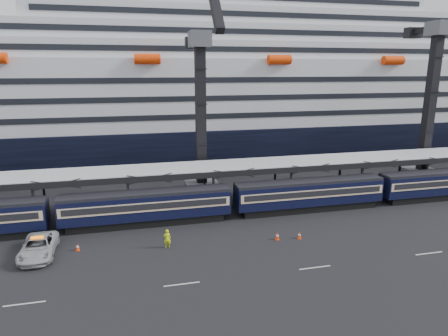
# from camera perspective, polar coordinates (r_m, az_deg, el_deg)

# --- Properties ---
(ground) EXTENTS (260.00, 260.00, 0.00)m
(ground) POSITION_cam_1_polar(r_m,az_deg,el_deg) (48.08, 25.97, -8.61)
(ground) COLOR black
(ground) RESTS_ON ground
(train) EXTENTS (133.05, 3.00, 4.05)m
(train) POSITION_cam_1_polar(r_m,az_deg,el_deg) (52.53, 15.40, -3.25)
(train) COLOR black
(train) RESTS_ON ground
(canopy) EXTENTS (130.00, 6.25, 5.53)m
(canopy) POSITION_cam_1_polar(r_m,az_deg,el_deg) (57.41, 17.75, 1.19)
(canopy) COLOR #A2A5AA
(canopy) RESTS_ON ground
(cruise_ship) EXTENTS (214.09, 28.84, 34.00)m
(cruise_ship) POSITION_cam_1_polar(r_m,az_deg,el_deg) (84.76, 6.11, 10.56)
(cruise_ship) COLOR black
(cruise_ship) RESTS_ON ground
(crane_dark_near) EXTENTS (4.50, 17.75, 35.08)m
(crane_dark_near) POSITION_cam_1_polar(r_m,az_deg,el_deg) (53.41, -3.27, 8.18)
(crane_dark_near) COLOR #4F5357
(crane_dark_near) RESTS_ON ground
(crane_dark_mid) EXTENTS (4.50, 18.24, 39.64)m
(crane_dark_mid) POSITION_cam_1_polar(r_m,az_deg,el_deg) (68.07, 27.68, 9.09)
(crane_dark_mid) COLOR #4F5357
(crane_dark_mid) RESTS_ON ground
(pickup_truck) EXTENTS (3.06, 6.50, 1.80)m
(pickup_truck) POSITION_cam_1_polar(r_m,az_deg,el_deg) (42.40, -25.00, -10.19)
(pickup_truck) COLOR #A3A6AA
(pickup_truck) RESTS_ON ground
(worker) EXTENTS (0.70, 0.47, 1.92)m
(worker) POSITION_cam_1_polar(r_m,az_deg,el_deg) (40.56, -8.12, -9.95)
(worker) COLOR #D1F50C
(worker) RESTS_ON ground
(traffic_cone_b) EXTENTS (0.37, 0.37, 0.74)m
(traffic_cone_b) POSITION_cam_1_polar(r_m,az_deg,el_deg) (42.29, -20.19, -10.56)
(traffic_cone_b) COLOR #FB3C07
(traffic_cone_b) RESTS_ON ground
(traffic_cone_c) EXTENTS (0.42, 0.42, 0.84)m
(traffic_cone_c) POSITION_cam_1_polar(r_m,az_deg,el_deg) (42.50, 7.62, -9.58)
(traffic_cone_c) COLOR #FB3C07
(traffic_cone_c) RESTS_ON ground
(traffic_cone_d) EXTENTS (0.38, 0.38, 0.76)m
(traffic_cone_d) POSITION_cam_1_polar(r_m,az_deg,el_deg) (43.14, 10.73, -9.40)
(traffic_cone_d) COLOR #FB3C07
(traffic_cone_d) RESTS_ON ground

